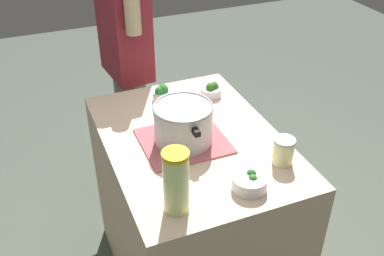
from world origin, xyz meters
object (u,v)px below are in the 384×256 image
at_px(broccoli_bowl_back, 211,90).
at_px(cooking_pot, 183,123).
at_px(broccoli_bowl_front, 250,182).
at_px(person_cook, 127,64).
at_px(lemonade_pitcher, 176,182).
at_px(mason_jar, 283,151).
at_px(broccoli_bowl_center, 162,93).

bearing_deg(broccoli_bowl_back, cooking_pot, 139.51).
relative_size(broccoli_bowl_front, person_cook, 0.08).
bearing_deg(lemonade_pitcher, person_cook, -6.91).
bearing_deg(person_cook, cooking_pot, -178.14).
xyz_separation_m(mason_jar, person_cook, (1.10, 0.34, -0.04)).
height_order(broccoli_bowl_back, person_cook, person_cook).
xyz_separation_m(broccoli_bowl_front, person_cook, (1.19, 0.15, -0.02)).
bearing_deg(broccoli_bowl_front, lemonade_pitcher, 90.17).
bearing_deg(person_cook, broccoli_bowl_back, -148.31).
height_order(mason_jar, broccoli_bowl_back, mason_jar).
relative_size(broccoli_bowl_back, person_cook, 0.06).
relative_size(cooking_pot, broccoli_bowl_front, 2.43).
relative_size(broccoli_bowl_front, broccoli_bowl_back, 1.26).
height_order(cooking_pot, person_cook, person_cook).
distance_m(broccoli_bowl_back, person_cook, 0.58).
distance_m(broccoli_bowl_front, broccoli_bowl_center, 0.76).
bearing_deg(cooking_pot, broccoli_bowl_back, -40.49).
bearing_deg(broccoli_bowl_back, person_cook, 31.69).
xyz_separation_m(cooking_pot, mason_jar, (-0.29, -0.32, -0.04)).
relative_size(lemonade_pitcher, broccoli_bowl_center, 2.46).
bearing_deg(broccoli_bowl_front, broccoli_bowl_back, -12.73).
bearing_deg(lemonade_pitcher, mason_jar, -79.58).
distance_m(lemonade_pitcher, mason_jar, 0.50).
distance_m(cooking_pot, broccoli_bowl_center, 0.39).
relative_size(cooking_pot, broccoli_bowl_back, 3.06).
height_order(broccoli_bowl_center, person_cook, person_cook).
height_order(cooking_pot, broccoli_bowl_back, cooking_pot).
xyz_separation_m(lemonade_pitcher, mason_jar, (0.09, -0.49, -0.07)).
relative_size(mason_jar, broccoli_bowl_front, 0.85).
relative_size(cooking_pot, person_cook, 0.19).
distance_m(mason_jar, broccoli_bowl_front, 0.22).
xyz_separation_m(cooking_pot, broccoli_bowl_front, (-0.37, -0.12, -0.07)).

